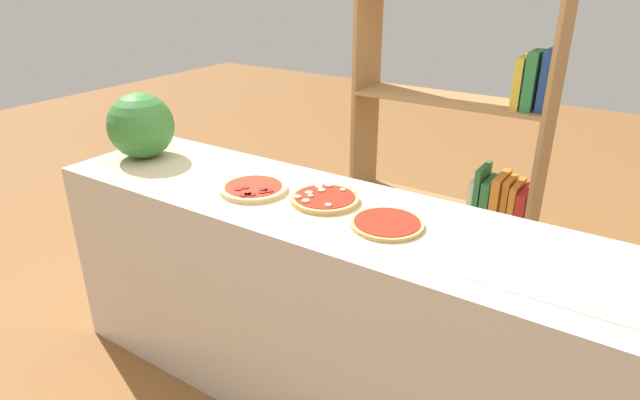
{
  "coord_description": "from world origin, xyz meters",
  "views": [
    {
      "loc": [
        1.01,
        -1.53,
        1.71
      ],
      "look_at": [
        0.0,
        0.0,
        0.9
      ],
      "focal_mm": 30.4,
      "sensor_mm": 36.0,
      "label": 1
    }
  ],
  "objects": [
    {
      "name": "ground_plane",
      "position": [
        0.0,
        0.0,
        0.0
      ],
      "size": [
        12.0,
        12.0,
        0.0
      ],
      "primitive_type": "plane",
      "color": "brown"
    },
    {
      "name": "counter",
      "position": [
        0.0,
        0.0,
        0.44
      ],
      "size": [
        2.33,
        0.6,
        0.88
      ],
      "primitive_type": "cube",
      "color": "beige",
      "rests_on": "ground_plane"
    },
    {
      "name": "parchment_paper",
      "position": [
        0.0,
        0.0,
        0.88
      ],
      "size": [
        2.14,
        0.39,
        0.0
      ],
      "primitive_type": "cube",
      "color": "beige",
      "rests_on": "counter"
    },
    {
      "name": "pizza_pepperoni_0",
      "position": [
        -0.29,
        -0.04,
        0.9
      ],
      "size": [
        0.27,
        0.27,
        0.03
      ],
      "color": "#E5C17F",
      "rests_on": "parchment_paper"
    },
    {
      "name": "pizza_mushroom_1",
      "position": [
        -0.0,
        0.03,
        0.9
      ],
      "size": [
        0.26,
        0.26,
        0.03
      ],
      "color": "tan",
      "rests_on": "parchment_paper"
    },
    {
      "name": "pizza_plain_2",
      "position": [
        0.29,
        -0.02,
        0.89
      ],
      "size": [
        0.25,
        0.25,
        0.02
      ],
      "color": "tan",
      "rests_on": "parchment_paper"
    },
    {
      "name": "watermelon",
      "position": [
        -0.97,
        0.01,
        1.03
      ],
      "size": [
        0.3,
        0.3,
        0.3
      ],
      "primitive_type": "sphere",
      "color": "#387A33",
      "rests_on": "counter"
    },
    {
      "name": "bookshelf",
      "position": [
        0.26,
        0.91,
        0.76
      ],
      "size": [
        0.92,
        0.27,
        1.68
      ],
      "color": "#A87A47",
      "rests_on": "ground_plane"
    }
  ]
}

